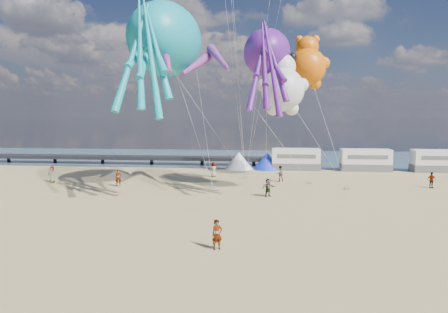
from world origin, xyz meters
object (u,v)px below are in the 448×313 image
beachgoer_5 (118,178)px  beachgoer_1 (280,174)px  windsock_mid (219,58)px  beachgoer_0 (52,174)px  tent_blue (267,161)px  kite_octopus_purple (267,53)px  motorhome_0 (296,159)px  sandbag_a (213,187)px  motorhome_2 (438,161)px  sandbag_b (266,185)px  sandbag_e (245,178)px  kite_octopus_teal (165,40)px  kite_teddy_orange (307,67)px  windsock_left (196,65)px  kite_panda (283,90)px  sandbag_c (347,189)px  windsock_right (167,62)px  sandbag_d (310,183)px  beachgoer_3 (431,180)px  motorhome_1 (365,160)px  beachgoer_6 (214,170)px  tent_white (239,161)px  beachgoer_4 (268,188)px  standing_person (217,235)px

beachgoer_5 → beachgoer_1: bearing=-3.2°
windsock_mid → beachgoer_0: bearing=154.0°
tent_blue → beachgoer_0: bearing=-150.6°
kite_octopus_purple → beachgoer_5: bearing=161.2°
motorhome_0 → sandbag_a: (-9.63, -15.13, -1.39)m
motorhome_2 → sandbag_b: (-23.06, -13.28, -1.39)m
beachgoer_0 → sandbag_e: beachgoer_0 is taller
kite_octopus_teal → windsock_mid: size_ratio=2.05×
kite_octopus_purple → kite_teddy_orange: kite_octopus_purple is taller
windsock_left → motorhome_0: bearing=63.8°
windsock_mid → motorhome_0: bearing=34.1°
beachgoer_5 → kite_panda: size_ratio=0.26×
sandbag_c → kite_panda: kite_panda is taller
kite_panda → windsock_right: bearing=174.4°
tent_blue → sandbag_d: (4.79, -11.74, -1.09)m
motorhome_2 → kite_teddy_orange: (-18.47, -8.85, 11.66)m
kite_teddy_orange → beachgoer_3: bearing=3.9°
beachgoer_1 → windsock_mid: bearing=17.7°
beachgoer_3 → sandbag_b: (-17.37, -0.58, -0.74)m
tent_blue → beachgoer_5: bearing=-136.1°
beachgoer_0 → sandbag_b: 24.37m
sandbag_b → sandbag_d: same height
tent_blue → sandbag_a: bearing=-110.4°
motorhome_2 → motorhome_1: bearing=180.0°
motorhome_2 → beachgoer_1: (-21.46, -10.26, -0.59)m
sandbag_e → kite_octopus_purple: 15.64m
tent_blue → beachgoer_1: 10.38m
beachgoer_6 → kite_octopus_teal: (-3.80, -8.18, 14.33)m
sandbag_d → windsock_left: size_ratio=0.07×
tent_white → windsock_left: windsock_left is taller
sandbag_b → kite_octopus_teal: 18.52m
motorhome_0 → beachgoer_0: motorhome_0 is taller
windsock_right → sandbag_a: bearing=39.6°
sandbag_c → windsock_mid: 18.92m
tent_white → sandbag_c: tent_white is taller
tent_white → sandbag_b: size_ratio=8.00×
kite_octopus_teal → kite_panda: 12.99m
beachgoer_5 → sandbag_d: 21.04m
motorhome_1 → beachgoer_3: (3.81, -12.70, -0.65)m
motorhome_2 → kite_panda: bearing=-141.3°
motorhome_0 → beachgoer_4: motorhome_0 is taller
tent_blue → beachgoer_6: bearing=-130.2°
kite_octopus_teal → standing_person: bearing=-85.0°
sandbag_d → sandbag_e: size_ratio=1.00×
beachgoer_0 → windsock_right: size_ratio=0.38×
beachgoer_0 → sandbag_b: beachgoer_0 is taller
sandbag_a → beachgoer_1: bearing=34.2°
tent_blue → beachgoer_3: tent_blue is taller
beachgoer_6 → sandbag_e: 4.15m
motorhome_2 → sandbag_d: bearing=-147.2°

